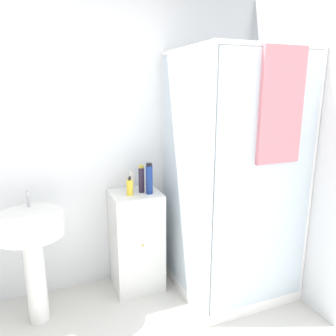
% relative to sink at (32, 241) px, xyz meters
% --- Properties ---
extents(wall_back, '(6.40, 0.06, 2.50)m').
position_rel_sink_xyz_m(wall_back, '(0.33, 0.38, 0.61)').
color(wall_back, silver).
rests_on(wall_back, ground_plane).
extents(shower_enclosure, '(0.89, 0.92, 1.98)m').
position_rel_sink_xyz_m(shower_enclosure, '(1.50, -0.18, -0.09)').
color(shower_enclosure, white).
rests_on(shower_enclosure, ground_plane).
extents(vanity_cabinet, '(0.40, 0.39, 0.85)m').
position_rel_sink_xyz_m(vanity_cabinet, '(0.81, 0.16, -0.21)').
color(vanity_cabinet, silver).
rests_on(vanity_cabinet, ground_plane).
extents(sink, '(0.47, 0.47, 0.97)m').
position_rel_sink_xyz_m(sink, '(0.00, 0.00, 0.00)').
color(sink, white).
rests_on(sink, ground_plane).
extents(soap_dispenser, '(0.05, 0.05, 0.16)m').
position_rel_sink_xyz_m(soap_dispenser, '(0.75, 0.12, 0.28)').
color(soap_dispenser, yellow).
rests_on(soap_dispenser, vanity_cabinet).
extents(shampoo_bottle_tall_black, '(0.05, 0.05, 0.23)m').
position_rel_sink_xyz_m(shampoo_bottle_tall_black, '(0.86, 0.15, 0.33)').
color(shampoo_bottle_tall_black, '#281E33').
rests_on(shampoo_bottle_tall_black, vanity_cabinet).
extents(shampoo_bottle_blue, '(0.06, 0.06, 0.26)m').
position_rel_sink_xyz_m(shampoo_bottle_blue, '(0.91, 0.09, 0.34)').
color(shampoo_bottle_blue, navy).
rests_on(shampoo_bottle_blue, vanity_cabinet).
extents(lotion_bottle_white, '(0.05, 0.05, 0.19)m').
position_rel_sink_xyz_m(lotion_bottle_white, '(0.81, 0.26, 0.29)').
color(lotion_bottle_white, white).
rests_on(lotion_bottle_white, vanity_cabinet).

